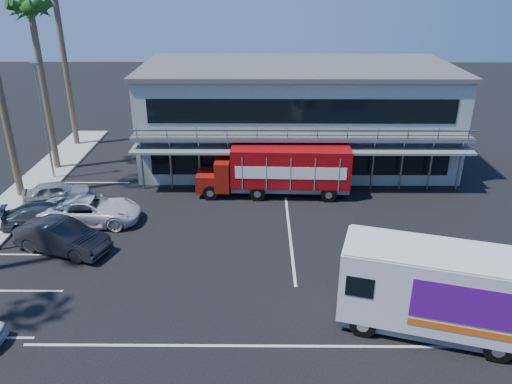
{
  "coord_description": "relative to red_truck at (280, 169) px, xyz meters",
  "views": [
    {
      "loc": [
        0.29,
        -21.43,
        13.53
      ],
      "look_at": [
        0.1,
        3.72,
        2.3
      ],
      "focal_mm": 35.0,
      "sensor_mm": 36.0,
      "label": 1
    }
  ],
  "objects": [
    {
      "name": "light_pole_far",
      "position": [
        -15.79,
        2.48,
        2.69
      ],
      "size": [
        0.5,
        0.25,
        8.09
      ],
      "color": "gray",
      "rests_on": "ground"
    },
    {
      "name": "white_van",
      "position": [
        5.79,
        -13.52,
        0.16
      ],
      "size": [
        8.01,
        4.62,
        3.71
      ],
      "rotation": [
        0.0,
        0.0,
        -0.28
      ],
      "color": "silver",
      "rests_on": "ground"
    },
    {
      "name": "red_truck",
      "position": [
        0.0,
        0.0,
        0.0
      ],
      "size": [
        9.86,
        2.66,
        3.3
      ],
      "rotation": [
        0.0,
        0.0,
        -0.03
      ],
      "color": "maroon",
      "rests_on": "ground"
    },
    {
      "name": "parked_car_c",
      "position": [
        -11.09,
        -4.12,
        -1.01
      ],
      "size": [
        5.85,
        2.92,
        1.59
      ],
      "primitive_type": "imported",
      "rotation": [
        0.0,
        0.0,
        1.62
      ],
      "color": "silver",
      "rests_on": "ground"
    },
    {
      "name": "parked_car_b",
      "position": [
        -11.56,
        -7.32,
        -0.98
      ],
      "size": [
        5.32,
        3.32,
        1.65
      ],
      "primitive_type": "imported",
      "rotation": [
        0.0,
        0.0,
        1.23
      ],
      "color": "black",
      "rests_on": "ground"
    },
    {
      "name": "ground",
      "position": [
        -1.59,
        -8.52,
        -1.81
      ],
      "size": [
        120.0,
        120.0,
        0.0
      ],
      "primitive_type": "plane",
      "color": "black",
      "rests_on": "ground"
    },
    {
      "name": "palm_f",
      "position": [
        -16.69,
        9.98,
        9.66
      ],
      "size": [
        2.8,
        2.8,
        13.25
      ],
      "color": "brown",
      "rests_on": "ground"
    },
    {
      "name": "parked_car_e",
      "position": [
        -14.09,
        -1.32,
        -1.11
      ],
      "size": [
        4.39,
        2.91,
        1.39
      ],
      "primitive_type": "imported",
      "rotation": [
        0.0,
        0.0,
        1.91
      ],
      "color": "gray",
      "rests_on": "ground"
    },
    {
      "name": "curb_strip",
      "position": [
        -16.59,
        -2.52,
        -1.73
      ],
      "size": [
        3.0,
        32.0,
        0.16
      ],
      "primitive_type": "cube",
      "color": "#A5A399",
      "rests_on": "ground"
    },
    {
      "name": "building",
      "position": [
        1.41,
        6.42,
        1.85
      ],
      "size": [
        22.4,
        12.0,
        7.3
      ],
      "color": "gray",
      "rests_on": "ground"
    },
    {
      "name": "parked_car_d",
      "position": [
        -13.57,
        -4.52,
        -1.13
      ],
      "size": [
        5.02,
        3.1,
        1.36
      ],
      "primitive_type": "imported",
      "rotation": [
        0.0,
        0.0,
        1.85
      ],
      "color": "#2E363E",
      "rests_on": "ground"
    },
    {
      "name": "palm_e",
      "position": [
        -16.29,
        4.48,
        8.76
      ],
      "size": [
        2.8,
        2.8,
        12.25
      ],
      "color": "brown",
      "rests_on": "ground"
    }
  ]
}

